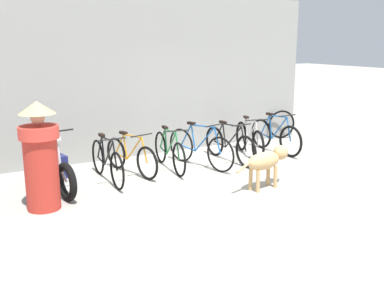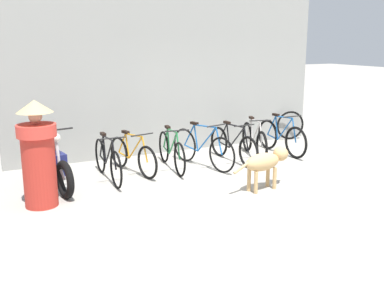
% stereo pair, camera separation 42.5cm
% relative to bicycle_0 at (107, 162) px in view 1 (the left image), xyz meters
% --- Properties ---
extents(ground_plane, '(60.00, 60.00, 0.00)m').
position_rel_bicycle_0_xyz_m(ground_plane, '(1.93, -1.56, -0.35)').
color(ground_plane, '#9E998E').
extents(shop_wall_back, '(7.15, 0.20, 3.35)m').
position_rel_bicycle_0_xyz_m(shop_wall_back, '(1.93, 1.49, 1.33)').
color(shop_wall_back, gray).
rests_on(shop_wall_back, ground).
extents(bicycle_0, '(0.46, 1.68, 0.84)m').
position_rel_bicycle_0_xyz_m(bicycle_0, '(0.00, 0.00, 0.00)').
color(bicycle_0, black).
rests_on(bicycle_0, ground).
extents(bicycle_1, '(0.51, 1.56, 0.80)m').
position_rel_bicycle_0_xyz_m(bicycle_1, '(0.53, 0.22, -0.02)').
color(bicycle_1, black).
rests_on(bicycle_1, ground).
extents(bicycle_2, '(0.46, 1.67, 0.83)m').
position_rel_bicycle_0_xyz_m(bicycle_2, '(1.29, 0.14, -0.01)').
color(bicycle_2, black).
rests_on(bicycle_2, ground).
extents(bicycle_3, '(0.56, 1.71, 0.89)m').
position_rel_bicycle_0_xyz_m(bicycle_3, '(1.89, 0.01, 0.02)').
color(bicycle_3, black).
rests_on(bicycle_3, ground).
extents(bicycle_4, '(0.46, 1.71, 0.83)m').
position_rel_bicycle_0_xyz_m(bicycle_4, '(2.61, 0.05, -0.01)').
color(bicycle_4, black).
rests_on(bicycle_4, ground).
extents(bicycle_5, '(0.59, 1.62, 0.85)m').
position_rel_bicycle_0_xyz_m(bicycle_5, '(3.23, 0.21, -0.00)').
color(bicycle_5, black).
rests_on(bicycle_5, ground).
extents(bicycle_6, '(0.46, 1.63, 0.88)m').
position_rel_bicycle_0_xyz_m(bicycle_6, '(3.91, 0.18, 0.01)').
color(bicycle_6, black).
rests_on(bicycle_6, ground).
extents(motorcycle, '(0.58, 1.93, 1.06)m').
position_rel_bicycle_0_xyz_m(motorcycle, '(-0.97, 0.03, 0.07)').
color(motorcycle, black).
rests_on(motorcycle, ground).
extents(stray_dog, '(1.19, 0.39, 0.68)m').
position_rel_bicycle_0_xyz_m(stray_dog, '(2.20, -1.65, 0.12)').
color(stray_dog, tan).
rests_on(stray_dog, ground).
extents(person_in_robes, '(0.71, 0.71, 1.59)m').
position_rel_bicycle_0_xyz_m(person_in_robes, '(-1.25, -0.80, 0.47)').
color(person_in_robes, '#B72D23').
rests_on(person_in_robes, ground).
extents(spare_tire_left, '(0.70, 0.22, 0.71)m').
position_rel_bicycle_0_xyz_m(spare_tire_left, '(5.00, 1.23, 0.01)').
color(spare_tire_left, black).
rests_on(spare_tire_left, ground).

